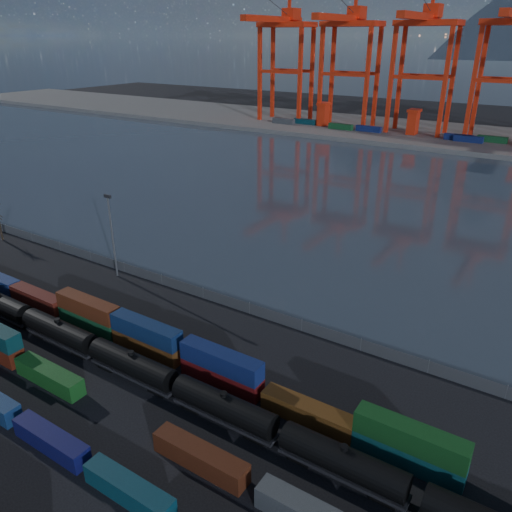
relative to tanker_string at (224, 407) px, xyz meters
The scene contains 12 objects.
ground 12.88m from the tanker_string, 158.43° to the right, with size 700.00×700.00×0.00m, color black.
harbor_water 101.05m from the tanker_string, 96.71° to the left, with size 700.00×700.00×0.00m, color #333E4A.
far_quay 205.68m from the tanker_string, 93.29° to the left, with size 700.00×70.00×2.00m, color #514F4C.
container_row_south 23.33m from the tanker_string, 142.49° to the right, with size 139.00×2.24×4.77m.
container_row_mid 10.46m from the tanker_string, 138.43° to the right, with size 141.43×2.38×5.08m.
container_row_north 14.01m from the tanker_string, 156.45° to the left, with size 141.52×2.49×5.30m.
tanker_string is the anchor object (origin of this frame).
waterfront_fence 26.18m from the tanker_string, 116.82° to the left, with size 160.12×0.12×2.20m.
yard_light_mast 47.46m from the tanker_string, 152.96° to the left, with size 1.60×0.40×16.60m.
gantry_cranes 203.51m from the tanker_string, 95.55° to the left, with size 201.89×51.63×69.92m.
quay_containers 192.16m from the tanker_string, 96.81° to the left, with size 172.58×10.99×2.60m.
straddle_carriers 195.94m from the tanker_string, 94.19° to the left, with size 140.00×7.00×11.10m.
Camera 1 is at (40.95, -33.22, 43.34)m, focal length 35.00 mm.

